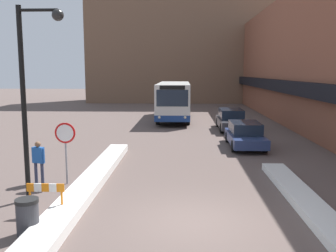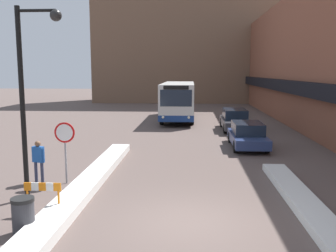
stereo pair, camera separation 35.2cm
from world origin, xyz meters
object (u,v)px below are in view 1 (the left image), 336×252
Objects in this scene: parked_car_front at (245,135)px; street_lamp at (32,82)px; parked_car_middle at (231,119)px; trash_bin at (28,217)px; construction_barricade at (46,193)px; city_bus at (174,100)px; stop_sign at (65,140)px; pedestrian at (38,158)px.

parked_car_front is 0.71× the size of street_lamp.
parked_car_middle reaches higher than trash_bin.
construction_barricade is (-7.41, -10.20, -0.03)m from parked_car_front.
city_bus is 22.29m from construction_barricade.
city_bus is 1.70× the size of street_lamp.
stop_sign is 1.28m from pedestrian.
street_lamp reaches higher than parked_car_middle.
trash_bin is at bearing -56.49° from pedestrian.
street_lamp reaches higher than city_bus.
stop_sign is at bearing 76.85° from street_lamp.
parked_car_middle is (-0.00, 6.14, 0.06)m from parked_car_front.
pedestrian is (-8.80, -13.28, 0.20)m from parked_car_middle.
stop_sign is at bearing 94.60° from trash_bin.
street_lamp is 3.86× the size of pedestrian.
parked_car_middle is 5.01× the size of trash_bin.
construction_barricade is at bearing -114.38° from parked_car_middle.
street_lamp is at bearing -132.31° from parked_car_front.
street_lamp reaches higher than trash_bin.
city_bus is at bearing 79.26° from street_lamp.
city_bus is 4.53× the size of stop_sign.
street_lamp is at bearing -103.15° from stop_sign.
trash_bin is (-3.17, -23.38, -1.26)m from city_bus.
city_bus is 6.55× the size of pedestrian.
parked_car_middle is at bearing 65.62° from construction_barricade.
parked_car_front is 13.71m from trash_bin.
city_bus is at bearing 82.27° from trash_bin.
parked_car_middle is 0.78× the size of street_lamp.
stop_sign reaches higher than construction_barricade.
stop_sign reaches higher than parked_car_middle.
street_lamp reaches higher than construction_barricade.
parked_car_front is 1.90× the size of stop_sign.
construction_barricade is at bearing -83.73° from stop_sign.
parked_car_front is at bearing -70.39° from city_bus.
parked_car_front is 3.99× the size of construction_barricade.
pedestrian is at bearing 177.45° from stop_sign.
city_bus reaches higher than construction_barricade.
trash_bin is at bearing -122.61° from parked_car_front.
city_bus reaches higher than stop_sign.
street_lamp is at bearing 121.01° from construction_barricade.
city_bus is 7.15m from parked_car_middle.
street_lamp is at bearing -100.74° from city_bus.
parked_car_front is 12.61m from construction_barricade.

